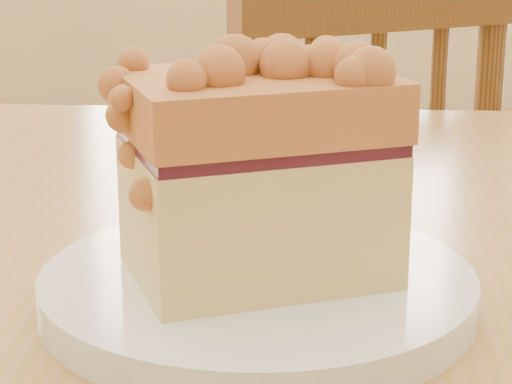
# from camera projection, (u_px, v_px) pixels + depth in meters

# --- Properties ---
(cafe_chair_main) EXTENTS (0.52, 0.52, 0.87)m
(cafe_chair_main) POSITION_uv_depth(u_px,v_px,m) (313.00, 293.00, 1.32)
(cafe_chair_main) COLOR brown
(cafe_chair_main) RESTS_ON ground
(plate) EXTENTS (0.21, 0.21, 0.02)m
(plate) POSITION_uv_depth(u_px,v_px,m) (258.00, 290.00, 0.49)
(plate) COLOR white
(plate) RESTS_ON cafe_table_main
(cake_slice) EXTENTS (0.15, 0.12, 0.12)m
(cake_slice) POSITION_uv_depth(u_px,v_px,m) (258.00, 164.00, 0.47)
(cake_slice) COLOR #E5D681
(cake_slice) RESTS_ON plate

